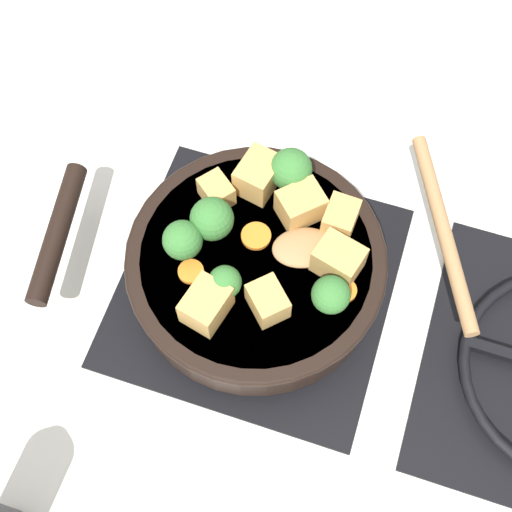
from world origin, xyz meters
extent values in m
plane|color=silver|center=(0.00, 0.00, 0.00)|extent=(2.40, 2.40, 0.00)
cube|color=black|center=(0.00, 0.00, 0.00)|extent=(0.31, 0.31, 0.01)
torus|color=black|center=(0.00, 0.00, 0.02)|extent=(0.24, 0.24, 0.01)
cube|color=black|center=(0.00, 0.00, 0.02)|extent=(0.01, 0.23, 0.01)
cube|color=black|center=(0.00, 0.00, 0.02)|extent=(0.23, 0.01, 0.01)
cylinder|color=black|center=(0.00, 0.00, 0.05)|extent=(0.28, 0.28, 0.06)
cylinder|color=brown|center=(0.00, 0.00, 0.06)|extent=(0.25, 0.25, 0.05)
torus|color=black|center=(0.00, 0.00, 0.08)|extent=(0.28, 0.28, 0.01)
cylinder|color=black|center=(0.04, -0.22, 0.07)|extent=(0.17, 0.05, 0.02)
ellipsoid|color=#A87A4C|center=(-0.02, 0.05, 0.09)|extent=(0.07, 0.08, 0.01)
cylinder|color=#A87A4C|center=(-0.09, 0.18, 0.09)|extent=(0.22, 0.12, 0.02)
cube|color=tan|center=(-0.09, -0.03, 0.10)|extent=(0.06, 0.05, 0.04)
cube|color=tan|center=(0.05, 0.03, 0.10)|extent=(0.05, 0.05, 0.03)
cube|color=tan|center=(-0.06, 0.03, 0.10)|extent=(0.06, 0.06, 0.04)
cube|color=tan|center=(0.08, -0.03, 0.10)|extent=(0.06, 0.05, 0.04)
cube|color=tan|center=(-0.06, 0.08, 0.10)|extent=(0.04, 0.03, 0.03)
cube|color=tan|center=(-0.01, 0.09, 0.10)|extent=(0.05, 0.06, 0.04)
cube|color=tan|center=(-0.05, -0.06, 0.10)|extent=(0.05, 0.05, 0.03)
cylinder|color=#709956|center=(-0.01, -0.05, 0.09)|extent=(0.01, 0.01, 0.01)
sphere|color=#387533|center=(-0.01, -0.05, 0.11)|extent=(0.05, 0.05, 0.05)
cylinder|color=#709956|center=(0.05, -0.02, 0.09)|extent=(0.01, 0.01, 0.01)
sphere|color=#387533|center=(0.05, -0.02, 0.11)|extent=(0.03, 0.03, 0.03)
cylinder|color=#709956|center=(0.03, 0.09, 0.09)|extent=(0.01, 0.01, 0.01)
sphere|color=#387533|center=(0.03, 0.09, 0.11)|extent=(0.04, 0.04, 0.04)
cylinder|color=#709956|center=(-0.10, 0.01, 0.09)|extent=(0.01, 0.01, 0.01)
sphere|color=#387533|center=(-0.10, 0.01, 0.11)|extent=(0.05, 0.05, 0.05)
cylinder|color=#709956|center=(0.02, -0.07, 0.09)|extent=(0.01, 0.01, 0.01)
sphere|color=#387533|center=(0.02, -0.07, 0.11)|extent=(0.04, 0.04, 0.04)
cylinder|color=orange|center=(-0.02, -0.01, 0.09)|extent=(0.03, 0.03, 0.01)
cylinder|color=orange|center=(0.04, -0.06, 0.09)|extent=(0.03, 0.03, 0.01)
cylinder|color=orange|center=(0.01, 0.10, 0.09)|extent=(0.03, 0.03, 0.01)
camera|label=1|loc=(0.31, 0.10, 0.77)|focal=50.00mm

